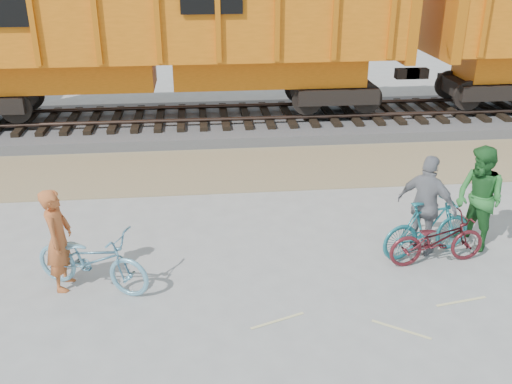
% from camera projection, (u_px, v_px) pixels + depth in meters
% --- Properties ---
extents(ground, '(120.00, 120.00, 0.00)m').
position_uv_depth(ground, '(330.00, 288.00, 9.48)').
color(ground, '#9E9E99').
rests_on(ground, ground).
extents(gravel_strip, '(120.00, 3.00, 0.02)m').
position_uv_depth(gravel_strip, '(283.00, 167.00, 14.48)').
color(gravel_strip, '#9D8561').
rests_on(gravel_strip, ground).
extents(ballast_bed, '(120.00, 4.00, 0.30)m').
position_uv_depth(ballast_bed, '(266.00, 121.00, 17.60)').
color(ballast_bed, slate).
rests_on(ballast_bed, ground).
extents(track, '(120.00, 2.60, 0.24)m').
position_uv_depth(track, '(267.00, 111.00, 17.47)').
color(track, black).
rests_on(track, ballast_bed).
extents(hopper_car_center, '(14.00, 3.13, 4.65)m').
position_uv_depth(hopper_car_center, '(161.00, 28.00, 16.16)').
color(hopper_car_center, black).
rests_on(hopper_car_center, track).
extents(bicycle_blue, '(2.17, 1.49, 1.08)m').
position_uv_depth(bicycle_blue, '(92.00, 259.00, 9.28)').
color(bicycle_blue, '#6BA7C2').
rests_on(bicycle_blue, ground).
extents(bicycle_teal, '(1.89, 0.95, 1.10)m').
position_uv_depth(bicycle_teal, '(427.00, 228.00, 10.28)').
color(bicycle_teal, '#207681').
rests_on(bicycle_teal, ground).
extents(bicycle_maroon, '(1.82, 0.78, 0.93)m').
position_uv_depth(bicycle_maroon, '(437.00, 240.00, 10.04)').
color(bicycle_maroon, '#53181E').
rests_on(bicycle_maroon, ground).
extents(person_solo, '(0.47, 0.68, 1.76)m').
position_uv_depth(person_solo, '(59.00, 240.00, 9.18)').
color(person_solo, '#B05829').
rests_on(person_solo, ground).
extents(person_man, '(1.01, 1.14, 1.97)m').
position_uv_depth(person_man, '(479.00, 199.00, 10.37)').
color(person_man, '#26692C').
rests_on(person_man, ground).
extents(person_woman, '(1.10, 1.11, 1.88)m').
position_uv_depth(person_woman, '(427.00, 206.00, 10.20)').
color(person_woman, gray).
rests_on(person_woman, ground).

